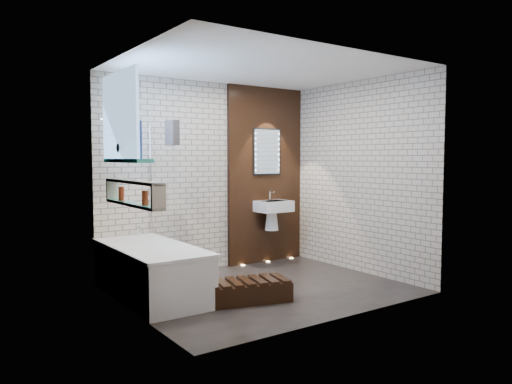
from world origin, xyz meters
TOP-DOWN VIEW (x-y plane):
  - ground at (0.00, 0.00)m, footprint 3.20×3.20m
  - room_shell at (0.00, 0.00)m, footprint 3.24×3.20m
  - walnut_panel at (0.95, 1.27)m, footprint 1.30×0.06m
  - clerestory_window at (-1.57, 0.35)m, footprint 0.18×1.00m
  - display_niche at (-1.53, 0.15)m, footprint 0.14×1.30m
  - bathtub at (-1.22, 0.45)m, footprint 0.79×1.74m
  - bath_screen at (-0.87, 0.89)m, footprint 0.01×0.78m
  - towel at (-0.87, 0.61)m, footprint 0.09×0.22m
  - shower_head at (-1.30, 0.95)m, footprint 0.18×0.18m
  - washbasin at (0.95, 1.07)m, footprint 0.50×0.36m
  - led_mirror at (0.95, 1.23)m, footprint 0.50×0.02m
  - walnut_step at (-0.44, -0.30)m, footprint 1.01×0.64m
  - niche_bottles at (-1.53, 0.16)m, footprint 0.06×0.73m
  - sill_vases at (-1.50, 0.31)m, footprint 0.22×0.46m
  - floor_uplights at (0.95, 1.20)m, footprint 0.96×0.06m

SIDE VIEW (x-z plane):
  - ground at x=0.00m, z-range 0.00..0.00m
  - floor_uplights at x=0.95m, z-range 0.00..0.01m
  - walnut_step at x=-0.44m, z-range 0.00..0.21m
  - bathtub at x=-1.22m, z-range -0.06..0.64m
  - washbasin at x=0.95m, z-range 0.50..1.08m
  - niche_bottles at x=-1.53m, z-range 1.10..1.25m
  - display_niche at x=-1.53m, z-range 1.07..1.33m
  - bath_screen at x=-0.87m, z-range 0.58..1.98m
  - walnut_panel at x=0.95m, z-range 0.00..2.60m
  - room_shell at x=0.00m, z-range 0.00..2.60m
  - led_mirror at x=0.95m, z-range 1.30..2.00m
  - sill_vases at x=-1.50m, z-range 1.48..1.86m
  - towel at x=-0.87m, z-range 1.71..1.99m
  - clerestory_window at x=-1.57m, z-range 1.43..2.37m
  - shower_head at x=-1.30m, z-range 1.99..2.01m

